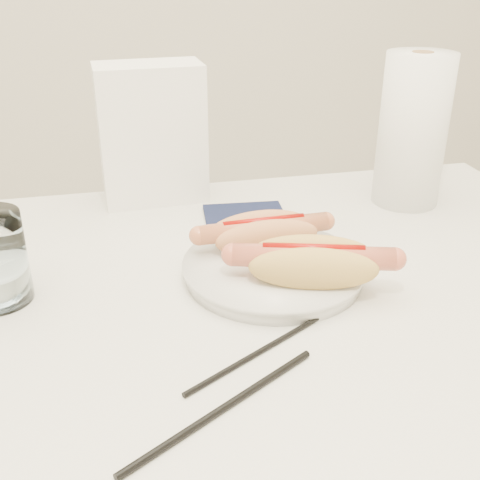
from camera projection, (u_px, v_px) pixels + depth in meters
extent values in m
cube|color=silver|center=(210.00, 312.00, 0.74)|extent=(1.20, 0.80, 0.04)
cylinder|color=silver|center=(425.00, 342.00, 1.31)|extent=(0.04, 0.04, 0.71)
cylinder|color=silver|center=(273.00, 271.00, 0.78)|extent=(0.29, 0.29, 0.02)
ellipsoid|color=#DF9059|center=(267.00, 237.00, 0.79)|extent=(0.15, 0.04, 0.05)
ellipsoid|color=#DF9059|center=(260.00, 227.00, 0.82)|extent=(0.15, 0.04, 0.05)
ellipsoid|color=#DF9059|center=(264.00, 240.00, 0.81)|extent=(0.13, 0.06, 0.03)
cylinder|color=#C36C44|center=(264.00, 228.00, 0.80)|extent=(0.18, 0.03, 0.03)
cylinder|color=#990A05|center=(264.00, 221.00, 0.80)|extent=(0.11, 0.01, 0.01)
ellipsoid|color=#D8AB54|center=(314.00, 269.00, 0.71)|extent=(0.16, 0.08, 0.05)
ellipsoid|color=#D8AB54|center=(312.00, 255.00, 0.74)|extent=(0.16, 0.08, 0.05)
ellipsoid|color=#D8AB54|center=(312.00, 270.00, 0.73)|extent=(0.15, 0.10, 0.03)
cylinder|color=#CB6147|center=(313.00, 257.00, 0.72)|extent=(0.20, 0.08, 0.03)
cylinder|color=#990A05|center=(314.00, 248.00, 0.72)|extent=(0.12, 0.04, 0.01)
cylinder|color=black|center=(257.00, 353.00, 0.63)|extent=(0.17, 0.10, 0.01)
cylinder|color=black|center=(224.00, 408.00, 0.55)|extent=(0.21, 0.13, 0.01)
cube|color=white|center=(152.00, 134.00, 0.98)|extent=(0.18, 0.10, 0.23)
cube|color=#111736|center=(246.00, 220.00, 0.94)|extent=(0.14, 0.14, 0.01)
cylinder|color=white|center=(413.00, 131.00, 0.97)|extent=(0.12, 0.12, 0.25)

